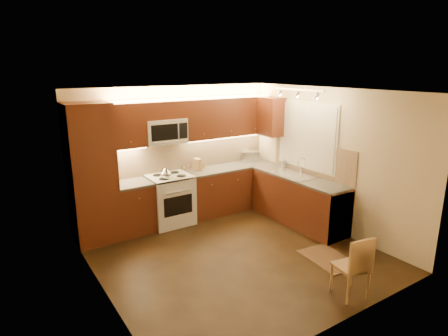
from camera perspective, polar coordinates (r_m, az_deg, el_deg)
floor at (r=6.08m, az=1.70°, el=-12.80°), size 4.00×4.00×0.01m
ceiling at (r=5.40m, az=1.90°, el=11.43°), size 4.00×4.00×0.01m
wall_back at (r=7.29m, az=-7.26°, el=2.28°), size 4.00×0.01×2.50m
wall_front at (r=4.22m, az=17.68°, el=-7.72°), size 4.00×0.01×2.50m
wall_left at (r=4.81m, az=-18.23°, el=-5.01°), size 0.01×4.00×2.50m
wall_right at (r=6.92m, az=15.51°, el=1.17°), size 0.01×4.00×2.50m
pantry at (r=6.50m, az=-19.20°, el=-0.91°), size 0.70×0.60×2.30m
base_cab_back_left at (r=6.89m, az=-13.36°, el=-5.88°), size 0.62×0.60×0.86m
counter_back_left at (r=6.75m, az=-13.59°, el=-2.30°), size 0.62×0.60×0.04m
base_cab_back_right at (r=7.75m, az=0.85°, el=-3.11°), size 1.92×0.60×0.86m
counter_back_right at (r=7.63m, az=0.86°, el=0.10°), size 1.92×0.60×0.04m
base_cab_right at (r=7.20m, az=11.08°, el=-4.84°), size 0.60×2.00×0.86m
counter_right at (r=7.06m, az=11.26°, el=-1.40°), size 0.60×2.00×0.04m
dishwasher at (r=6.75m, az=15.23°, el=-6.44°), size 0.58×0.60×0.84m
backsplash_back at (r=7.45m, az=-4.79°, el=2.22°), size 3.30×0.02×0.60m
backsplash_right at (r=7.18m, az=13.05°, el=1.42°), size 0.02×2.00×0.60m
upper_cab_back_left at (r=6.65m, az=-14.48°, el=6.20°), size 0.62×0.35×0.75m
upper_cab_back_right at (r=7.54m, az=0.36°, el=7.64°), size 1.92×0.35×0.75m
upper_cab_bridge at (r=6.87m, az=-9.10°, el=8.60°), size 0.76×0.35×0.31m
upper_cab_right_corner at (r=7.67m, az=7.07°, el=7.65°), size 0.35×0.50×0.75m
stove at (r=7.10m, az=-8.07°, el=-4.73°), size 0.76×0.65×0.92m
microwave at (r=6.91m, az=-8.93°, el=5.50°), size 0.76×0.38×0.44m
window_frame at (r=7.20m, az=12.35°, el=4.75°), size 0.03×1.44×1.24m
window_blinds at (r=7.19m, az=12.24°, el=4.73°), size 0.02×1.36×1.16m
sink at (r=7.14m, az=10.46°, el=-0.39°), size 0.52×0.86×0.15m
faucet at (r=7.24m, az=11.53°, el=0.39°), size 0.20×0.04×0.30m
track_light_bar at (r=6.70m, az=11.01°, el=11.49°), size 0.04×1.20×0.03m
kettle at (r=6.73m, az=-8.74°, el=-0.75°), size 0.21×0.21×0.22m
toaster_oven at (r=8.05m, az=3.85°, el=1.80°), size 0.44×0.39×0.22m
knife_block at (r=7.32m, az=-4.00°, el=0.53°), size 0.13×0.18×0.23m
spice_jar_a at (r=7.40m, az=-3.51°, el=0.16°), size 0.05×0.05×0.10m
spice_jar_b at (r=7.49m, az=-3.02°, el=0.31°), size 0.05×0.05×0.09m
spice_jar_c at (r=7.37m, az=-6.00°, el=0.04°), size 0.05×0.05×0.10m
spice_jar_d at (r=7.36m, az=-5.41°, el=0.01°), size 0.05×0.05×0.09m
soap_bottle at (r=7.68m, az=8.97°, el=0.81°), size 0.09×0.09×0.16m
rug at (r=6.15m, az=15.37°, el=-12.95°), size 0.66×0.90×0.01m
dining_chair at (r=5.18m, az=18.52°, el=-13.64°), size 0.43×0.43×0.84m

